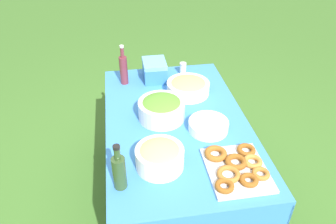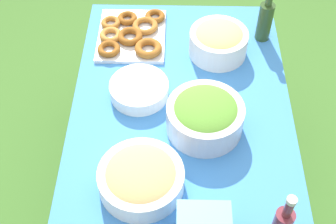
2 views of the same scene
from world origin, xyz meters
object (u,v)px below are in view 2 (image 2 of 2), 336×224
donut_platter (132,34)px  plate_stack (139,90)px  bread_bowl (141,178)px  olive_oil_bottle (265,20)px  pasta_bowl (218,41)px  salad_bowl (205,116)px

donut_platter → plate_stack: plate_stack is taller
donut_platter → bread_bowl: bearing=6.5°
olive_oil_bottle → bread_bowl: olive_oil_bottle is taller
plate_stack → bread_bowl: 0.42m
olive_oil_bottle → bread_bowl: 0.93m
bread_bowl → donut_platter: bearing=-173.5°
pasta_bowl → olive_oil_bottle: (-0.11, 0.20, 0.03)m
salad_bowl → olive_oil_bottle: bearing=152.3°
salad_bowl → plate_stack: salad_bowl is taller
plate_stack → bread_bowl: bearing=4.5°
donut_platter → olive_oil_bottle: olive_oil_bottle is taller
plate_stack → olive_oil_bottle: 0.64m
pasta_bowl → bread_bowl: 0.74m
olive_oil_bottle → pasta_bowl: bearing=-62.6°
donut_platter → plate_stack: (0.35, 0.05, 0.01)m
pasta_bowl → bread_bowl: bearing=-23.3°
salad_bowl → olive_oil_bottle: olive_oil_bottle is taller
salad_bowl → bread_bowl: salad_bowl is taller
donut_platter → salad_bowl: bearing=31.2°
salad_bowl → donut_platter: (-0.51, -0.31, -0.05)m
pasta_bowl → olive_oil_bottle: size_ratio=0.97×
pasta_bowl → donut_platter: size_ratio=0.70×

